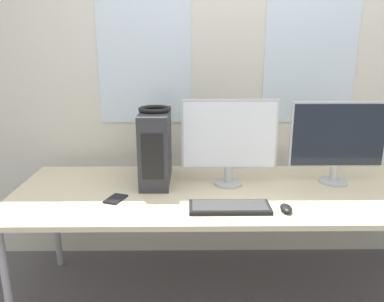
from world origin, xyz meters
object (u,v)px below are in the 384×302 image
Objects in this scene: headphones at (155,109)px; mouse at (286,208)px; pc_tower at (156,147)px; keyboard at (230,207)px; cell_phone at (116,199)px; monitor_main at (229,139)px; monitor_right_near at (338,139)px.

headphones is 0.92m from mouse.
pc_tower is 0.62m from keyboard.
pc_tower reaches higher than cell_phone.
mouse is (0.25, -0.38, -0.27)m from monitor_main.
headphones reaches higher than mouse.
headphones is 1.30× the size of cell_phone.
monitor_main is at bearing 123.91° from mouse.
monitor_right_near is 5.38× the size of mouse.
monitor_right_near is at bearing -2.74° from pc_tower.
headphones is at bearing 146.79° from mouse.
pc_tower reaches higher than keyboard.
keyboard is (0.41, -0.42, -0.20)m from pc_tower.
monitor_main is at bearing 85.39° from keyboard.
monitor_right_near is 1.37× the size of keyboard.
monitor_main reaches higher than keyboard.
monitor_main reaches higher than pc_tower.
keyboard is 0.62m from cell_phone.
keyboard is at bearing -46.15° from headphones.
pc_tower is 0.78× the size of monitor_main.
monitor_main is at bearing 39.82° from cell_phone.
monitor_right_near is at bearing -2.79° from headphones.
mouse reaches higher than cell_phone.
monitor_right_near is (0.64, 0.02, -0.01)m from monitor_main.
monitor_main reaches higher than monitor_right_near.
mouse is (0.69, -0.45, -0.43)m from headphones.
monitor_right_near is 0.81m from keyboard.
headphones is at bearing 90.00° from pc_tower.
monitor_right_near is at bearing 31.22° from cell_phone.
cell_phone is at bearing -123.72° from pc_tower.
monitor_right_near is at bearing 28.99° from keyboard.
headphones is at bearing 177.21° from monitor_right_near.
headphones is 0.47m from monitor_main.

